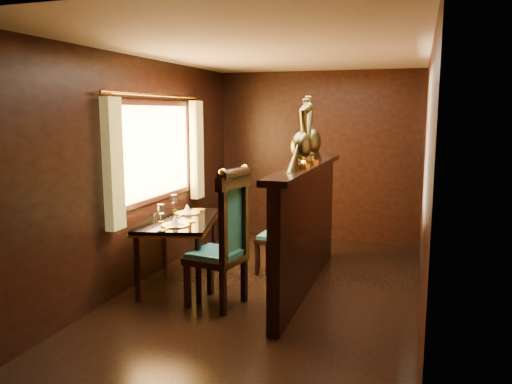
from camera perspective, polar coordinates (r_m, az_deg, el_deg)
ground at (r=5.40m, az=1.55°, el=-11.53°), size 5.00×5.00×0.00m
room_shell at (r=5.10m, az=0.76°, el=5.49°), size 3.04×5.04×2.52m
partition at (r=5.40m, az=5.77°, el=-3.68°), size 0.26×2.70×1.36m
dining_table at (r=5.59m, az=-8.87°, el=-3.74°), size 1.05×1.41×0.94m
chair_left at (r=4.85m, az=-3.34°, el=-4.91°), size 0.58×0.60×1.40m
chair_right at (r=5.88m, az=3.41°, el=-3.47°), size 0.46×0.48×1.20m
peacock_left at (r=4.96m, az=5.21°, el=6.71°), size 0.21×0.57×0.68m
peacock_right at (r=5.41m, az=6.30°, el=7.06°), size 0.22×0.60×0.71m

